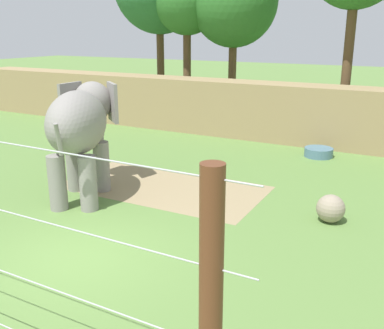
{
  "coord_description": "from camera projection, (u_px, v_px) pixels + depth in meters",
  "views": [
    {
      "loc": [
        6.41,
        -6.53,
        4.76
      ],
      "look_at": [
        1.05,
        3.28,
        1.4
      ],
      "focal_mm": 41.91,
      "sensor_mm": 36.0,
      "label": 1
    }
  ],
  "objects": [
    {
      "name": "ground_plane",
      "position": [
        78.0,
        257.0,
        9.8
      ],
      "size": [
        120.0,
        120.0,
        0.0
      ],
      "primitive_type": "plane",
      "color": "#5B7F3D"
    },
    {
      "name": "dirt_patch",
      "position": [
        163.0,
        187.0,
        14.18
      ],
      "size": [
        6.37,
        3.38,
        0.01
      ],
      "primitive_type": "cube",
      "rotation": [
        0.0,
        0.0,
        0.01
      ],
      "color": "#937F5B",
      "rests_on": "ground"
    },
    {
      "name": "embankment_wall",
      "position": [
        272.0,
        111.0,
        20.11
      ],
      "size": [
        36.0,
        1.8,
        2.52
      ],
      "primitive_type": "cube",
      "color": "#997F56",
      "rests_on": "ground"
    },
    {
      "name": "elephant",
      "position": [
        81.0,
        125.0,
        12.87
      ],
      "size": [
        2.9,
        4.01,
        3.23
      ],
      "color": "gray",
      "rests_on": "ground"
    },
    {
      "name": "enrichment_ball",
      "position": [
        331.0,
        209.0,
        11.5
      ],
      "size": [
        0.73,
        0.73,
        0.73
      ],
      "primitive_type": "sphere",
      "color": "gray",
      "rests_on": "ground"
    },
    {
      "name": "water_tub",
      "position": [
        319.0,
        152.0,
        17.53
      ],
      "size": [
        1.1,
        1.1,
        0.35
      ],
      "color": "slate",
      "rests_on": "ground"
    },
    {
      "name": "tree_behind_wall",
      "position": [
        234.0,
        1.0,
        23.89
      ],
      "size": [
        4.69,
        4.69,
        8.75
      ],
      "color": "brown",
      "rests_on": "ground"
    },
    {
      "name": "tree_far_right",
      "position": [
        187.0,
        0.0,
        24.43
      ],
      "size": [
        3.67,
        3.67,
        8.33
      ],
      "color": "brown",
      "rests_on": "ground"
    }
  ]
}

